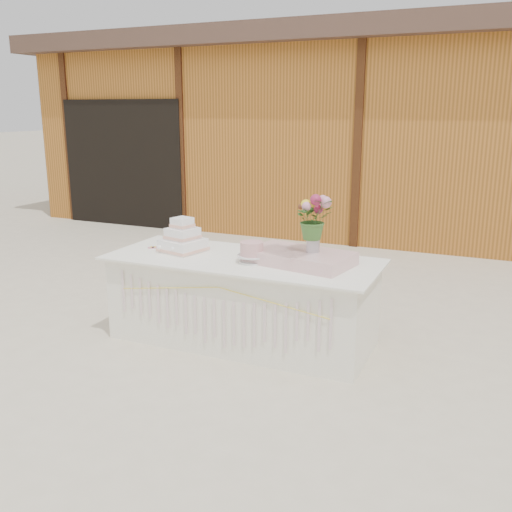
% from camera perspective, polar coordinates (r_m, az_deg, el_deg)
% --- Properties ---
extents(ground, '(80.00, 80.00, 0.00)m').
position_cam_1_polar(ground, '(5.24, -1.34, -8.40)').
color(ground, beige).
rests_on(ground, ground).
extents(barn, '(12.60, 4.60, 3.30)m').
position_cam_1_polar(barn, '(10.57, 12.80, 12.19)').
color(barn, '#AC6624').
rests_on(barn, ground).
extents(cake_table, '(2.40, 1.00, 0.77)m').
position_cam_1_polar(cake_table, '(5.10, -1.39, -4.41)').
color(cake_table, white).
rests_on(cake_table, ground).
extents(wedding_cake, '(0.42, 0.42, 0.31)m').
position_cam_1_polar(wedding_cake, '(5.25, -7.34, 1.59)').
color(wedding_cake, white).
rests_on(wedding_cake, cake_table).
extents(pink_cake_stand, '(0.25, 0.25, 0.18)m').
position_cam_1_polar(pink_cake_stand, '(4.83, -0.43, 0.51)').
color(pink_cake_stand, silver).
rests_on(pink_cake_stand, cake_table).
extents(satin_runner, '(0.94, 0.65, 0.11)m').
position_cam_1_polar(satin_runner, '(4.82, 4.38, -0.13)').
color(satin_runner, beige).
rests_on(satin_runner, cake_table).
extents(flower_vase, '(0.11, 0.11, 0.16)m').
position_cam_1_polar(flower_vase, '(4.78, 5.74, 1.33)').
color(flower_vase, '#B1B1B6').
rests_on(flower_vase, satin_runner).
extents(bouquet, '(0.41, 0.40, 0.35)m').
position_cam_1_polar(bouquet, '(4.73, 5.81, 4.29)').
color(bouquet, '#386528').
rests_on(bouquet, flower_vase).
extents(loose_flowers, '(0.23, 0.34, 0.02)m').
position_cam_1_polar(loose_flowers, '(5.56, -9.59, 1.19)').
color(loose_flowers, '#CF7F92').
rests_on(loose_flowers, cake_table).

